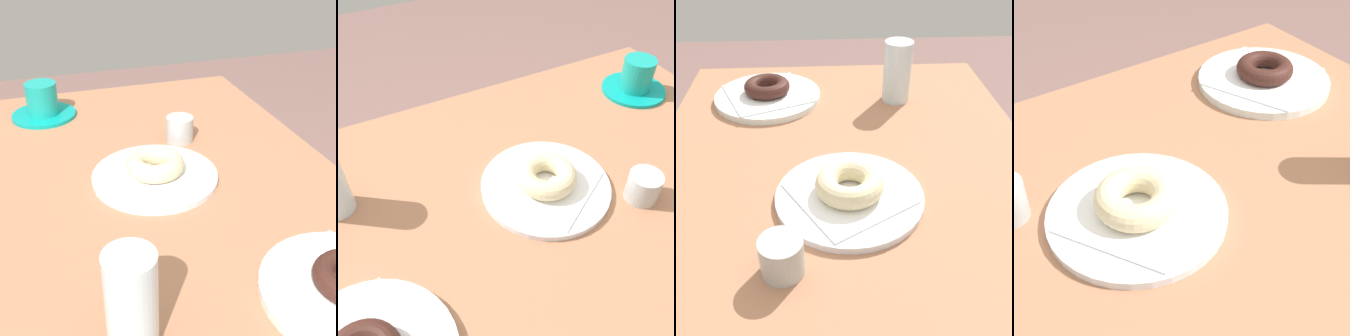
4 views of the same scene
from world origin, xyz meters
The scene contains 7 objects.
table centered at (0.00, 0.00, 0.69)m, with size 1.07×0.72×0.77m.
plate_sugar_ring centered at (0.02, 0.00, 0.78)m, with size 0.24×0.24×0.01m, color white.
napkin_sugar_ring centered at (0.02, 0.00, 0.78)m, with size 0.16×0.16×0.00m, color white.
donut_sugar_ring centered at (0.02, 0.00, 0.80)m, with size 0.11×0.11×0.04m, color beige.
water_glass centered at (-0.33, 0.13, 0.84)m, with size 0.06×0.06×0.14m, color silver.
coffee_cup centered at (0.39, 0.18, 0.80)m, with size 0.15×0.15×0.09m.
sugar_jar centered at (0.16, -0.10, 0.80)m, with size 0.06×0.06×0.05m, color #B2B5B4.
Camera 1 is at (-0.69, 0.20, 1.23)m, focal length 49.04 mm.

